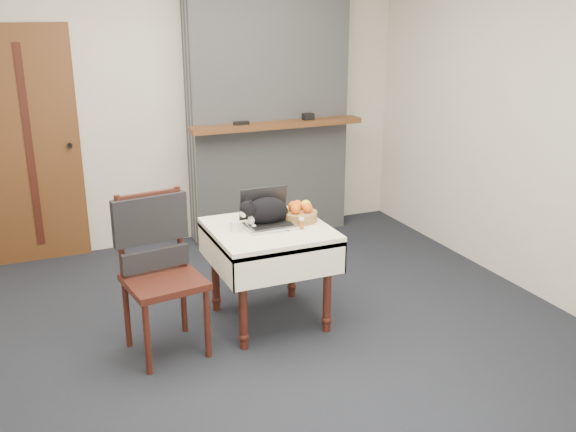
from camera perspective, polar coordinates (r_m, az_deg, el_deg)
name	(u,v)px	position (r m, az deg, el deg)	size (l,w,h in m)	color
ground	(247,332)	(4.47, -3.68, -10.24)	(4.50, 4.50, 0.00)	black
room_shell	(218,63)	(4.39, -6.26, 13.35)	(4.52, 4.01, 2.61)	beige
door	(29,147)	(5.80, -22.01, 5.69)	(0.82, 0.10, 2.00)	brown
chimney	(268,99)	(6.03, -1.77, 10.31)	(1.62, 0.48, 2.60)	gray
side_table	(269,243)	(4.38, -1.70, -2.38)	(0.78, 0.78, 0.70)	#3E1811
laptop	(268,216)	(4.37, -1.82, -0.01)	(0.34, 0.29, 0.25)	#B7B7BC
cat	(267,211)	(4.37, -1.89, 0.43)	(0.46, 0.24, 0.22)	black
cream_jar	(234,226)	(4.27, -4.80, -0.90)	(0.06, 0.06, 0.07)	white
pill_bottle	(301,223)	(4.29, 1.20, -0.63)	(0.04, 0.04, 0.08)	#9A5313
fruit_basket	(300,213)	(4.45, 1.08, 0.26)	(0.24, 0.24, 0.14)	#A88743
desk_clutter	(288,224)	(4.40, 0.03, -0.68)	(0.13, 0.02, 0.01)	black
chair	(156,251)	(4.12, -11.61, -3.08)	(0.52, 0.51, 1.03)	#3E1811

